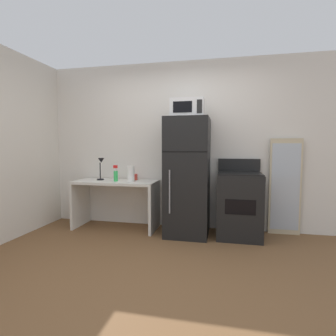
% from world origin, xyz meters
% --- Properties ---
extents(ground_plane, '(12.00, 12.00, 0.00)m').
position_xyz_m(ground_plane, '(0.00, 0.00, 0.00)').
color(ground_plane, brown).
extents(wall_back_white, '(5.00, 0.10, 2.60)m').
position_xyz_m(wall_back_white, '(0.00, 1.70, 1.30)').
color(wall_back_white, silver).
rests_on(wall_back_white, ground).
extents(desk, '(1.29, 0.56, 0.75)m').
position_xyz_m(desk, '(-0.96, 1.35, 0.53)').
color(desk, silver).
rests_on(desk, ground).
extents(desk_lamp, '(0.14, 0.12, 0.35)m').
position_xyz_m(desk_lamp, '(-1.22, 1.37, 0.99)').
color(desk_lamp, black).
rests_on(desk_lamp, desk).
extents(spray_bottle, '(0.06, 0.06, 0.25)m').
position_xyz_m(spray_bottle, '(-0.94, 1.29, 0.85)').
color(spray_bottle, green).
rests_on(spray_bottle, desk).
extents(paper_towel_roll, '(0.11, 0.11, 0.24)m').
position_xyz_m(paper_towel_roll, '(-0.70, 1.32, 0.87)').
color(paper_towel_roll, white).
rests_on(paper_towel_roll, desk).
extents(coffee_mug, '(0.08, 0.08, 0.09)m').
position_xyz_m(coffee_mug, '(-0.70, 1.51, 0.80)').
color(coffee_mug, '#D83F33').
rests_on(coffee_mug, desk).
extents(refrigerator, '(0.61, 0.68, 1.69)m').
position_xyz_m(refrigerator, '(0.17, 1.30, 0.85)').
color(refrigerator, black).
rests_on(refrigerator, ground).
extents(microwave, '(0.46, 0.35, 0.26)m').
position_xyz_m(microwave, '(0.17, 1.28, 1.82)').
color(microwave, silver).
rests_on(microwave, refrigerator).
extents(oven_range, '(0.61, 0.61, 1.10)m').
position_xyz_m(oven_range, '(0.91, 1.33, 0.47)').
color(oven_range, black).
rests_on(oven_range, ground).
extents(leaning_mirror, '(0.44, 0.03, 1.40)m').
position_xyz_m(leaning_mirror, '(1.56, 1.59, 0.70)').
color(leaning_mirror, '#C6B793').
rests_on(leaning_mirror, ground).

